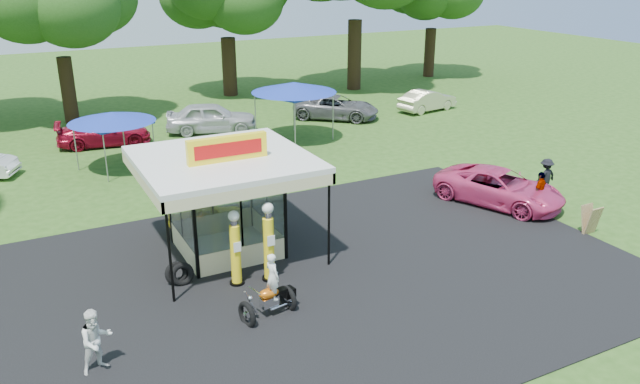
{
  "coord_description": "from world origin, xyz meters",
  "views": [
    {
      "loc": [
        -8.06,
        -13.58,
        9.39
      ],
      "look_at": [
        1.03,
        4.0,
        1.96
      ],
      "focal_mm": 35.0,
      "sensor_mm": 36.0,
      "label": 1
    }
  ],
  "objects_px": {
    "bg_car_c": "(211,118)",
    "motorcycle": "(271,291)",
    "spectator_west": "(96,341)",
    "spectator_east_b": "(540,191)",
    "gas_station_kiosk": "(225,202)",
    "bg_car_b": "(104,133)",
    "gas_pump_left": "(235,250)",
    "gas_pump_right": "(269,244)",
    "a_frame_sign": "(590,220)",
    "pink_sedan": "(499,187)",
    "bg_car_e": "(427,100)",
    "tent_west": "(112,118)",
    "kiosk_car": "(207,216)",
    "spectator_east_a": "(546,176)",
    "bg_car_d": "(336,107)",
    "tent_east": "(294,88)"
  },
  "relations": [
    {
      "from": "a_frame_sign",
      "to": "bg_car_e",
      "type": "bearing_deg",
      "value": 69.25
    },
    {
      "from": "kiosk_car",
      "to": "spectator_east_a",
      "type": "bearing_deg",
      "value": -102.6
    },
    {
      "from": "gas_pump_left",
      "to": "gas_pump_right",
      "type": "distance_m",
      "value": 1.02
    },
    {
      "from": "pink_sedan",
      "to": "spectator_west",
      "type": "bearing_deg",
      "value": 171.45
    },
    {
      "from": "kiosk_car",
      "to": "bg_car_e",
      "type": "relative_size",
      "value": 0.68
    },
    {
      "from": "motorcycle",
      "to": "spectator_east_a",
      "type": "relative_size",
      "value": 1.27
    },
    {
      "from": "gas_pump_left",
      "to": "gas_pump_right",
      "type": "height_order",
      "value": "gas_pump_right"
    },
    {
      "from": "gas_pump_left",
      "to": "tent_east",
      "type": "height_order",
      "value": "tent_east"
    },
    {
      "from": "gas_pump_right",
      "to": "spectator_east_a",
      "type": "height_order",
      "value": "gas_pump_right"
    },
    {
      "from": "pink_sedan",
      "to": "bg_car_d",
      "type": "height_order",
      "value": "bg_car_d"
    },
    {
      "from": "spectator_west",
      "to": "bg_car_c",
      "type": "xyz_separation_m",
      "value": [
        9.4,
        20.03,
        0.04
      ]
    },
    {
      "from": "pink_sedan",
      "to": "tent_east",
      "type": "distance_m",
      "value": 13.05
    },
    {
      "from": "spectator_east_b",
      "to": "bg_car_d",
      "type": "bearing_deg",
      "value": -112.1
    },
    {
      "from": "a_frame_sign",
      "to": "pink_sedan",
      "type": "height_order",
      "value": "pink_sedan"
    },
    {
      "from": "a_frame_sign",
      "to": "tent_east",
      "type": "relative_size",
      "value": 0.23
    },
    {
      "from": "kiosk_car",
      "to": "tent_east",
      "type": "bearing_deg",
      "value": -40.42
    },
    {
      "from": "a_frame_sign",
      "to": "bg_car_e",
      "type": "distance_m",
      "value": 19.7
    },
    {
      "from": "spectator_east_b",
      "to": "tent_west",
      "type": "distance_m",
      "value": 19.05
    },
    {
      "from": "gas_pump_right",
      "to": "pink_sedan",
      "type": "bearing_deg",
      "value": 8.8
    },
    {
      "from": "bg_car_b",
      "to": "bg_car_e",
      "type": "height_order",
      "value": "bg_car_b"
    },
    {
      "from": "tent_east",
      "to": "bg_car_e",
      "type": "bearing_deg",
      "value": 12.68
    },
    {
      "from": "kiosk_car",
      "to": "pink_sedan",
      "type": "bearing_deg",
      "value": -105.51
    },
    {
      "from": "a_frame_sign",
      "to": "tent_west",
      "type": "bearing_deg",
      "value": 130.4
    },
    {
      "from": "motorcycle",
      "to": "spectator_east_b",
      "type": "bearing_deg",
      "value": -1.03
    },
    {
      "from": "a_frame_sign",
      "to": "spectator_east_a",
      "type": "distance_m",
      "value": 4.14
    },
    {
      "from": "motorcycle",
      "to": "a_frame_sign",
      "type": "bearing_deg",
      "value": -12.33
    },
    {
      "from": "motorcycle",
      "to": "bg_car_c",
      "type": "distance_m",
      "value": 20.21
    },
    {
      "from": "spectator_east_b",
      "to": "bg_car_e",
      "type": "relative_size",
      "value": 0.39
    },
    {
      "from": "gas_pump_right",
      "to": "bg_car_d",
      "type": "height_order",
      "value": "gas_pump_right"
    },
    {
      "from": "a_frame_sign",
      "to": "tent_east",
      "type": "xyz_separation_m",
      "value": [
        -4.22,
        16.18,
        2.36
      ]
    },
    {
      "from": "spectator_east_b",
      "to": "tent_east",
      "type": "height_order",
      "value": "tent_east"
    },
    {
      "from": "kiosk_car",
      "to": "bg_car_d",
      "type": "height_order",
      "value": "bg_car_d"
    },
    {
      "from": "bg_car_b",
      "to": "bg_car_e",
      "type": "xyz_separation_m",
      "value": [
        20.18,
        -1.35,
        -0.01
      ]
    },
    {
      "from": "gas_station_kiosk",
      "to": "tent_east",
      "type": "bearing_deg",
      "value": 55.45
    },
    {
      "from": "gas_station_kiosk",
      "to": "spectator_west",
      "type": "relative_size",
      "value": 3.26
    },
    {
      "from": "bg_car_c",
      "to": "tent_east",
      "type": "relative_size",
      "value": 1.11
    },
    {
      "from": "bg_car_c",
      "to": "motorcycle",
      "type": "bearing_deg",
      "value": -175.02
    },
    {
      "from": "gas_station_kiosk",
      "to": "bg_car_b",
      "type": "distance_m",
      "value": 15.4
    },
    {
      "from": "spectator_west",
      "to": "spectator_east_b",
      "type": "bearing_deg",
      "value": -6.39
    },
    {
      "from": "a_frame_sign",
      "to": "bg_car_d",
      "type": "distance_m",
      "value": 19.44
    },
    {
      "from": "kiosk_car",
      "to": "bg_car_b",
      "type": "height_order",
      "value": "bg_car_b"
    },
    {
      "from": "a_frame_sign",
      "to": "kiosk_car",
      "type": "bearing_deg",
      "value": 149.05
    },
    {
      "from": "tent_east",
      "to": "a_frame_sign",
      "type": "bearing_deg",
      "value": -75.4
    },
    {
      "from": "gas_pump_right",
      "to": "gas_station_kiosk",
      "type": "bearing_deg",
      "value": 99.92
    },
    {
      "from": "a_frame_sign",
      "to": "pink_sedan",
      "type": "bearing_deg",
      "value": 102.1
    },
    {
      "from": "motorcycle",
      "to": "spectator_east_b",
      "type": "relative_size",
      "value": 1.21
    },
    {
      "from": "motorcycle",
      "to": "bg_car_d",
      "type": "distance_m",
      "value": 23.01
    },
    {
      "from": "bg_car_b",
      "to": "tent_west",
      "type": "distance_m",
      "value": 4.85
    },
    {
      "from": "kiosk_car",
      "to": "spectator_east_a",
      "type": "xyz_separation_m",
      "value": [
        13.83,
        -3.09,
        0.29
      ]
    },
    {
      "from": "motorcycle",
      "to": "spectator_east_a",
      "type": "height_order",
      "value": "motorcycle"
    }
  ]
}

